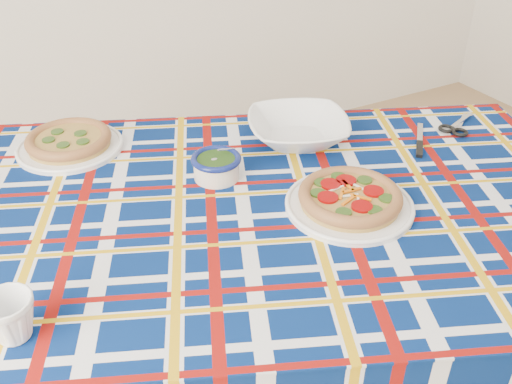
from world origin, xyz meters
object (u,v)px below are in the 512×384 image
dining_table (275,228)px  mug (10,318)px  pesto_bowl (216,165)px  serving_bowl (298,129)px  main_focaccia_plate (350,197)px

dining_table → mug: mug is taller
dining_table → pesto_bowl: size_ratio=14.15×
dining_table → mug: bearing=-144.2°
serving_bowl → pesto_bowl: bearing=-165.6°
dining_table → serving_bowl: serving_bowl is taller
serving_bowl → mug: mug is taller
main_focaccia_plate → mug: mug is taller
main_focaccia_plate → pesto_bowl: (-0.20, 0.25, 0.01)m
dining_table → main_focaccia_plate: size_ratio=5.78×
pesto_bowl → serving_bowl: bearing=14.4°
dining_table → pesto_bowl: (-0.07, 0.16, 0.10)m
main_focaccia_plate → pesto_bowl: 0.32m
pesto_bowl → mug: size_ratio=1.36×
main_focaccia_plate → mug: size_ratio=3.32×
dining_table → serving_bowl: size_ratio=6.37×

